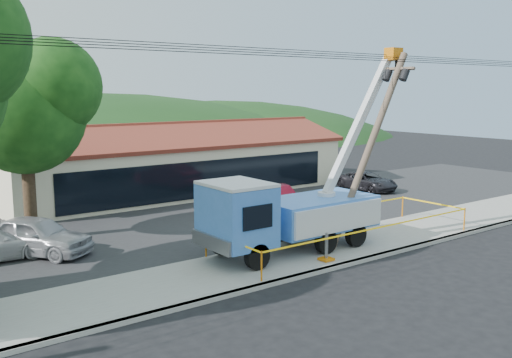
{
  "coord_description": "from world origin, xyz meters",
  "views": [
    {
      "loc": [
        -13.8,
        -12.71,
        6.72
      ],
      "look_at": [
        -0.52,
        5.0,
        3.23
      ],
      "focal_mm": 40.0,
      "sensor_mm": 36.0,
      "label": 1
    }
  ],
  "objects": [
    {
      "name": "curb",
      "position": [
        0.0,
        2.1,
        0.07
      ],
      "size": [
        60.0,
        0.25,
        0.15
      ],
      "primitive_type": "cube",
      "color": "gray",
      "rests_on": "ground"
    },
    {
      "name": "leaning_pole",
      "position": [
        4.78,
        3.76,
        4.64
      ],
      "size": [
        4.47,
        1.68,
        8.27
      ],
      "color": "brown",
      "rests_on": "ground"
    },
    {
      "name": "hill_east",
      "position": [
        30.0,
        55.0,
        0.0
      ],
      "size": [
        72.8,
        52.0,
        26.0
      ],
      "primitive_type": "ellipsoid",
      "color": "#183C16",
      "rests_on": "ground"
    },
    {
      "name": "car_red",
      "position": [
        4.55,
        10.06,
        0.0
      ],
      "size": [
        2.99,
        5.19,
        1.62
      ],
      "primitive_type": "imported",
      "rotation": [
        0.0,
        0.0,
        -0.28
      ],
      "color": "maroon",
      "rests_on": "ground"
    },
    {
      "name": "ground",
      "position": [
        0.0,
        0.0,
        0.0
      ],
      "size": [
        120.0,
        120.0,
        0.0
      ],
      "primitive_type": "plane",
      "color": "black",
      "rests_on": "ground"
    },
    {
      "name": "utility_truck",
      "position": [
        0.73,
        4.59,
        1.8
      ],
      "size": [
        9.97,
        4.19,
        8.39
      ],
      "color": "black",
      "rests_on": "ground"
    },
    {
      "name": "parking_lot",
      "position": [
        0.0,
        12.0,
        0.05
      ],
      "size": [
        60.0,
        12.0,
        0.1
      ],
      "primitive_type": "cube",
      "color": "#28282B",
      "rests_on": "ground"
    },
    {
      "name": "strip_mall",
      "position": [
        4.0,
        19.98,
        1.88
      ],
      "size": [
        22.5,
        8.53,
        4.67
      ],
      "color": "beige",
      "rests_on": "ground"
    },
    {
      "name": "car_silver",
      "position": [
        -7.5,
        10.48,
        0.0
      ],
      "size": [
        4.23,
        4.84,
        1.58
      ],
      "primitive_type": "imported",
      "rotation": [
        0.0,
        0.0,
        0.63
      ],
      "color": "#A4A5AB",
      "rests_on": "ground"
    },
    {
      "name": "sidewalk",
      "position": [
        0.0,
        4.0,
        0.07
      ],
      "size": [
        60.0,
        4.0,
        0.15
      ],
      "primitive_type": "cube",
      "color": "gray",
      "rests_on": "ground"
    },
    {
      "name": "car_dark",
      "position": [
        14.46,
        12.71,
        0.0
      ],
      "size": [
        1.99,
        4.31,
        1.2
      ],
      "primitive_type": "imported",
      "rotation": [
        0.0,
        0.0,
        0.0
      ],
      "color": "black",
      "rests_on": "ground"
    },
    {
      "name": "caution_tape",
      "position": [
        3.72,
        4.14,
        0.95
      ],
      "size": [
        12.08,
        3.69,
        1.07
      ],
      "color": "orange",
      "rests_on": "ground"
    },
    {
      "name": "tree_lot",
      "position": [
        -7.0,
        13.0,
        6.21
      ],
      "size": [
        6.3,
        5.6,
        8.94
      ],
      "color": "#332316",
      "rests_on": "ground"
    },
    {
      "name": "hill_center",
      "position": [
        10.0,
        55.0,
        0.0
      ],
      "size": [
        89.6,
        64.0,
        32.0
      ],
      "primitive_type": "ellipsoid",
      "color": "#183C16",
      "rests_on": "ground"
    }
  ]
}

